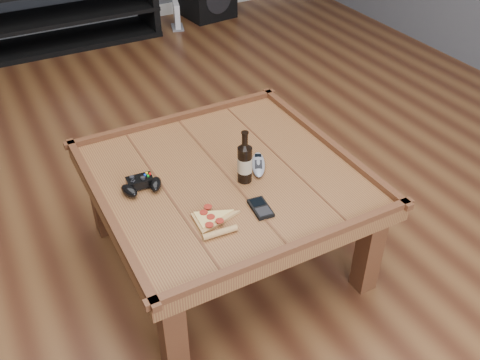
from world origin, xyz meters
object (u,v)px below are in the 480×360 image
beer_bottle (245,162)px  game_controller (141,185)px  coffee_table (226,186)px  remote_control (258,164)px  game_console (177,17)px  pizza_slice (212,221)px  smartphone (261,208)px  media_console (66,13)px

beer_bottle → game_controller: (-0.37, 0.13, -0.07)m
coffee_table → game_controller: game_controller is taller
beer_bottle → game_controller: 0.40m
coffee_table → remote_control: (0.14, -0.02, 0.07)m
remote_control → game_console: (0.74, 2.66, -0.36)m
coffee_table → beer_bottle: beer_bottle is taller
game_controller → game_console: size_ratio=0.79×
beer_bottle → game_console: bearing=72.9°
beer_bottle → remote_control: beer_bottle is taller
coffee_table → pizza_slice: 0.30m
game_controller → pizza_slice: game_controller is taller
coffee_table → smartphone: 0.26m
smartphone → game_controller: bearing=143.1°
coffee_table → media_console: bearing=90.0°
coffee_table → pizza_slice: bearing=-126.4°
coffee_table → game_controller: size_ratio=5.97×
smartphone → game_console: bearing=79.7°
media_console → beer_bottle: 2.83m
beer_bottle → pizza_slice: (-0.22, -0.16, -0.08)m
media_console → game_controller: media_console is taller
beer_bottle → media_console: bearing=91.0°
smartphone → media_console: bearing=96.6°
smartphone → beer_bottle: bearing=85.7°
beer_bottle → game_console: size_ratio=1.01×
media_console → coffee_table: bearing=-90.0°
beer_bottle → game_controller: bearing=160.2°
pizza_slice → smartphone: pizza_slice is taller
beer_bottle → pizza_slice: beer_bottle is taller
media_console → game_controller: size_ratio=8.11×
pizza_slice → game_console: (1.05, 2.87, -0.36)m
remote_control → coffee_table: bearing=-158.7°
coffee_table → beer_bottle: (0.05, -0.07, 0.15)m
pizza_slice → game_console: bearing=73.8°
coffee_table → beer_bottle: bearing=-55.5°
smartphone → remote_control: size_ratio=0.68×
media_console → smartphone: bearing=-89.8°
beer_bottle → game_controller: size_ratio=1.27×
coffee_table → remote_control: size_ratio=5.82×
game_controller → game_console: bearing=69.4°
smartphone → game_console: 3.04m
pizza_slice → remote_control: bearing=38.7°
media_console → game_console: size_ratio=6.44×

